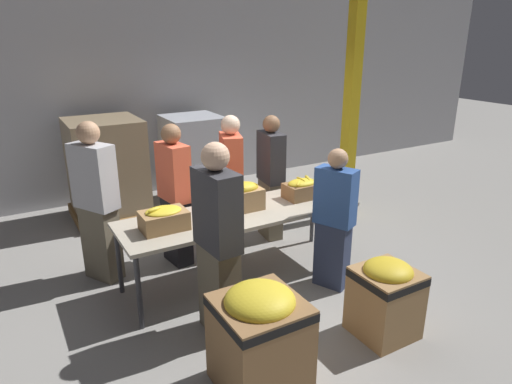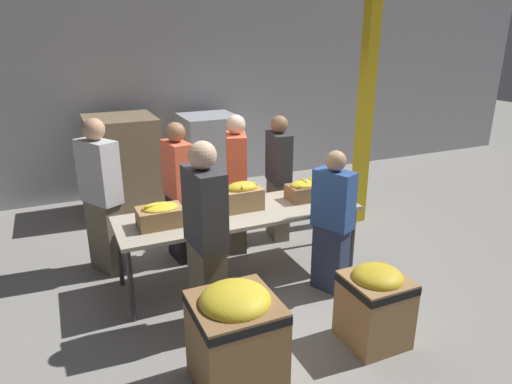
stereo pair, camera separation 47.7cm
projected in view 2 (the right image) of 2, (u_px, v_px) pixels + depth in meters
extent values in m
plane|color=gray|center=(240.00, 276.00, 5.21)|extent=(30.00, 30.00, 0.00)
cube|color=#A8A8AD|center=(160.00, 73.00, 7.48)|extent=(16.00, 0.08, 4.00)
cube|color=#B2A893|center=(239.00, 213.00, 4.95)|extent=(2.63, 0.85, 0.04)
cylinder|color=#38383D|center=(131.00, 286.00, 4.28)|extent=(0.05, 0.05, 0.76)
cylinder|color=#38383D|center=(353.00, 239.00, 5.25)|extent=(0.05, 0.05, 0.76)
cylinder|color=#38383D|center=(119.00, 254.00, 4.91)|extent=(0.05, 0.05, 0.76)
cylinder|color=#38383D|center=(319.00, 217.00, 5.88)|extent=(0.05, 0.05, 0.76)
cube|color=#A37A4C|center=(160.00, 217.00, 4.55)|extent=(0.45, 0.30, 0.19)
ellipsoid|color=yellow|center=(160.00, 208.00, 4.52)|extent=(0.36, 0.27, 0.07)
ellipsoid|color=yellow|center=(159.00, 205.00, 4.52)|extent=(0.14, 0.04, 0.04)
ellipsoid|color=yellow|center=(151.00, 206.00, 4.46)|extent=(0.16, 0.10, 0.06)
cube|color=tan|center=(243.00, 199.00, 4.97)|extent=(0.42, 0.28, 0.24)
ellipsoid|color=gold|center=(242.00, 188.00, 4.93)|extent=(0.36, 0.23, 0.13)
ellipsoid|color=gold|center=(242.00, 185.00, 4.90)|extent=(0.11, 0.22, 0.04)
ellipsoid|color=gold|center=(250.00, 183.00, 4.98)|extent=(0.15, 0.19, 0.05)
cube|color=olive|center=(305.00, 192.00, 5.27)|extent=(0.40, 0.28, 0.17)
ellipsoid|color=yellow|center=(305.00, 185.00, 5.23)|extent=(0.36, 0.24, 0.10)
ellipsoid|color=yellow|center=(312.00, 182.00, 5.25)|extent=(0.15, 0.13, 0.05)
ellipsoid|color=yellow|center=(311.00, 180.00, 5.28)|extent=(0.11, 0.19, 0.05)
ellipsoid|color=yellow|center=(304.00, 181.00, 5.23)|extent=(0.04, 0.17, 0.04)
ellipsoid|color=yellow|center=(301.00, 185.00, 5.15)|extent=(0.16, 0.16, 0.04)
cube|color=#6B604C|center=(278.00, 210.00, 6.09)|extent=(0.25, 0.40, 0.78)
cube|color=#333338|center=(279.00, 158.00, 5.85)|extent=(0.28, 0.47, 0.65)
sphere|color=#896042|center=(279.00, 124.00, 5.71)|extent=(0.22, 0.22, 0.22)
cube|color=#6B604C|center=(208.00, 287.00, 4.17)|extent=(0.25, 0.42, 0.85)
cube|color=#333338|center=(205.00, 208.00, 3.92)|extent=(0.27, 0.50, 0.70)
sphere|color=#DBAD89|center=(202.00, 155.00, 3.76)|extent=(0.24, 0.24, 0.24)
cube|color=black|center=(181.00, 227.00, 5.52)|extent=(0.26, 0.41, 0.80)
cube|color=#EA5B3D|center=(178.00, 170.00, 5.27)|extent=(0.28, 0.48, 0.66)
sphere|color=#896042|center=(175.00, 132.00, 5.13)|extent=(0.23, 0.23, 0.23)
cube|color=#2D3856|center=(330.00, 258.00, 4.84)|extent=(0.32, 0.40, 0.73)
cube|color=#2D5199|center=(334.00, 199.00, 4.62)|extent=(0.36, 0.46, 0.60)
sphere|color=tan|center=(336.00, 161.00, 4.48)|extent=(0.21, 0.21, 0.21)
cube|color=#6B604C|center=(106.00, 236.00, 5.22)|extent=(0.39, 0.46, 0.85)
cube|color=#B2B2B7|center=(99.00, 172.00, 4.97)|extent=(0.44, 0.53, 0.70)
sphere|color=tan|center=(93.00, 129.00, 4.81)|extent=(0.24, 0.24, 0.24)
cube|color=#6B604C|center=(237.00, 218.00, 5.77)|extent=(0.33, 0.44, 0.82)
cube|color=#EA5B3D|center=(236.00, 161.00, 5.52)|extent=(0.37, 0.51, 0.67)
sphere|color=beige|center=(236.00, 124.00, 5.37)|extent=(0.23, 0.23, 0.23)
cube|color=olive|center=(236.00, 344.00, 3.49)|extent=(0.63, 0.63, 0.75)
cube|color=black|center=(235.00, 308.00, 3.38)|extent=(0.63, 0.63, 0.07)
ellipsoid|color=yellow|center=(235.00, 300.00, 3.36)|extent=(0.53, 0.53, 0.22)
cube|color=#A37A4C|center=(374.00, 310.00, 4.02)|extent=(0.51, 0.51, 0.64)
cube|color=black|center=(377.00, 284.00, 3.93)|extent=(0.52, 0.52, 0.07)
ellipsoid|color=gold|center=(377.00, 277.00, 3.91)|extent=(0.44, 0.44, 0.18)
cube|color=gold|center=(367.00, 82.00, 6.11)|extent=(0.17, 0.17, 4.00)
cube|color=olive|center=(211.00, 194.00, 7.67)|extent=(0.94, 0.94, 0.13)
cube|color=#B2B7C1|center=(210.00, 154.00, 7.44)|extent=(0.86, 0.86, 1.26)
cube|color=olive|center=(128.00, 207.00, 7.09)|extent=(1.09, 1.09, 0.13)
cube|color=#897556|center=(123.00, 161.00, 6.84)|extent=(1.00, 1.00, 1.34)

